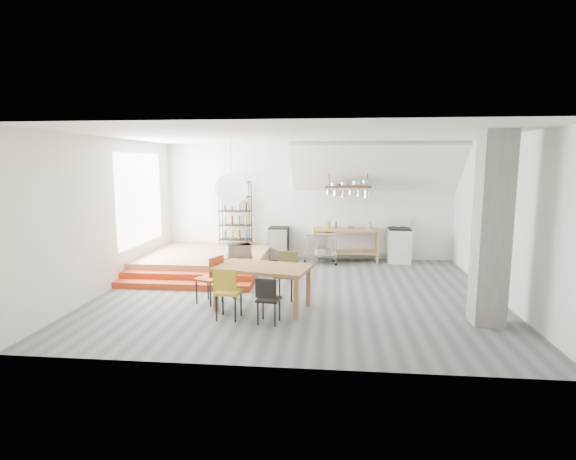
# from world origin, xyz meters

# --- Properties ---
(floor) EXTENTS (8.00, 8.00, 0.00)m
(floor) POSITION_xyz_m (0.00, 0.00, 0.00)
(floor) COLOR #4E585B
(floor) RESTS_ON ground
(wall_back) EXTENTS (8.00, 0.04, 3.20)m
(wall_back) POSITION_xyz_m (0.00, 3.50, 1.60)
(wall_back) COLOR silver
(wall_back) RESTS_ON ground
(wall_left) EXTENTS (0.04, 7.00, 3.20)m
(wall_left) POSITION_xyz_m (-4.00, 0.00, 1.60)
(wall_left) COLOR silver
(wall_left) RESTS_ON ground
(wall_right) EXTENTS (0.04, 7.00, 3.20)m
(wall_right) POSITION_xyz_m (4.00, 0.00, 1.60)
(wall_right) COLOR silver
(wall_right) RESTS_ON ground
(ceiling) EXTENTS (8.00, 7.00, 0.02)m
(ceiling) POSITION_xyz_m (0.00, 0.00, 3.20)
(ceiling) COLOR white
(ceiling) RESTS_ON wall_back
(slope_ceiling) EXTENTS (4.40, 1.44, 1.32)m
(slope_ceiling) POSITION_xyz_m (1.80, 2.90, 2.55)
(slope_ceiling) COLOR white
(slope_ceiling) RESTS_ON wall_back
(window_pane) EXTENTS (0.02, 2.50, 2.20)m
(window_pane) POSITION_xyz_m (-3.98, 1.50, 1.80)
(window_pane) COLOR white
(window_pane) RESTS_ON wall_left
(platform) EXTENTS (3.00, 3.00, 0.40)m
(platform) POSITION_xyz_m (-2.50, 2.00, 0.20)
(platform) COLOR #9D794E
(platform) RESTS_ON ground
(step_lower) EXTENTS (3.00, 0.35, 0.13)m
(step_lower) POSITION_xyz_m (-2.50, 0.05, 0.07)
(step_lower) COLOR #BF3A16
(step_lower) RESTS_ON ground
(step_upper) EXTENTS (3.00, 0.35, 0.27)m
(step_upper) POSITION_xyz_m (-2.50, 0.40, 0.13)
(step_upper) COLOR #BF3A16
(step_upper) RESTS_ON ground
(concrete_column) EXTENTS (0.50, 0.50, 3.20)m
(concrete_column) POSITION_xyz_m (3.30, -1.50, 1.60)
(concrete_column) COLOR gray
(concrete_column) RESTS_ON ground
(kitchen_counter) EXTENTS (1.80, 0.60, 0.91)m
(kitchen_counter) POSITION_xyz_m (1.10, 3.15, 0.63)
(kitchen_counter) COLOR #9D794E
(kitchen_counter) RESTS_ON ground
(stove) EXTENTS (0.60, 0.60, 1.18)m
(stove) POSITION_xyz_m (2.50, 3.16, 0.48)
(stove) COLOR white
(stove) RESTS_ON ground
(pot_rack) EXTENTS (1.20, 0.50, 1.43)m
(pot_rack) POSITION_xyz_m (1.13, 2.92, 1.98)
(pot_rack) COLOR #412A1A
(pot_rack) RESTS_ON ceiling
(wire_shelving) EXTENTS (0.88, 0.38, 1.80)m
(wire_shelving) POSITION_xyz_m (-2.00, 3.20, 1.33)
(wire_shelving) COLOR black
(wire_shelving) RESTS_ON platform
(microwave_shelf) EXTENTS (0.60, 0.40, 0.16)m
(microwave_shelf) POSITION_xyz_m (-1.40, 0.75, 0.55)
(microwave_shelf) COLOR #9D794E
(microwave_shelf) RESTS_ON platform
(paper_lantern) EXTENTS (0.60, 0.60, 0.60)m
(paper_lantern) POSITION_xyz_m (-1.14, -0.98, 2.20)
(paper_lantern) COLOR white
(paper_lantern) RESTS_ON ceiling
(dining_table) EXTENTS (1.85, 1.28, 0.80)m
(dining_table) POSITION_xyz_m (-0.55, -1.11, 0.71)
(dining_table) COLOR brown
(dining_table) RESTS_ON ground
(chair_mustard) EXTENTS (0.46, 0.46, 0.92)m
(chair_mustard) POSITION_xyz_m (-1.06, -1.78, 0.55)
(chair_mustard) COLOR #A9861D
(chair_mustard) RESTS_ON ground
(chair_black) EXTENTS (0.42, 0.42, 0.81)m
(chair_black) POSITION_xyz_m (-0.35, -1.92, 0.48)
(chair_black) COLOR black
(chair_black) RESTS_ON ground
(chair_olive) EXTENTS (0.49, 0.49, 0.93)m
(chair_olive) POSITION_xyz_m (-0.19, -0.41, 0.56)
(chair_olive) COLOR brown
(chair_olive) RESTS_ON ground
(chair_red) EXTENTS (0.56, 0.56, 0.93)m
(chair_red) POSITION_xyz_m (-1.57, -0.91, 0.56)
(chair_red) COLOR #C6471C
(chair_red) RESTS_ON ground
(rolling_cart) EXTENTS (0.91, 0.60, 0.83)m
(rolling_cart) POSITION_xyz_m (0.39, 2.70, 0.54)
(rolling_cart) COLOR silver
(rolling_cart) RESTS_ON ground
(mini_fridge) EXTENTS (0.54, 0.54, 0.91)m
(mini_fridge) POSITION_xyz_m (-0.78, 3.20, 0.46)
(mini_fridge) COLOR black
(mini_fridge) RESTS_ON ground
(microwave) EXTENTS (0.62, 0.54, 0.29)m
(microwave) POSITION_xyz_m (-1.40, 0.75, 0.71)
(microwave) COLOR beige
(microwave) RESTS_ON microwave_shelf
(bowl) EXTENTS (0.29, 0.29, 0.06)m
(bowl) POSITION_xyz_m (1.20, 3.10, 0.94)
(bowl) COLOR silver
(bowl) RESTS_ON kitchen_counter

